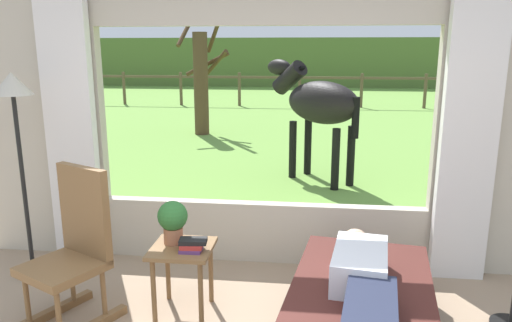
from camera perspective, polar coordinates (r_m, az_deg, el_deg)
The scene contains 15 objects.
back_wall_with_window at distance 4.20m, azimuth 0.73°, elevation 4.08°, with size 5.20×0.12×2.55m.
curtain_panel_left at distance 4.57m, azimuth -21.07°, elevation 3.32°, with size 0.44×0.10×2.40m, color silver.
curtain_panel_right at distance 4.24m, azimuth 23.88°, elevation 2.35°, with size 0.44×0.10×2.40m, color silver.
outdoor_pasture_lawn at distance 15.15m, azimuth 5.04°, elevation 5.99°, with size 36.00×21.68×0.02m, color olive.
distant_hill_ridge at distance 24.88m, azimuth 5.82°, elevation 11.57°, with size 36.00×2.00×2.40m, color #526B32.
recliner_sofa at distance 3.31m, azimuth 12.19°, elevation -17.98°, with size 1.13×1.81×0.42m.
reclining_person at distance 3.12m, azimuth 12.56°, elevation -13.68°, with size 0.42×1.44×0.22m.
rocking_chair at distance 3.66m, azimuth -20.74°, elevation -9.70°, with size 0.72×0.81×1.12m.
side_table at distance 3.61m, azimuth -8.70°, elevation -11.37°, with size 0.44×0.44×0.52m.
potted_plant at distance 3.58m, azimuth -9.85°, elevation -6.84°, with size 0.22×0.22×0.32m.
book_stack at distance 3.47m, azimuth -7.59°, elevation -9.83°, with size 0.21×0.15×0.09m.
floor_lamp_left at distance 4.35m, azimuth -26.65°, elevation 4.98°, with size 0.32×0.32×1.73m.
horse at distance 6.93m, azimuth 7.37°, elevation 6.83°, with size 1.55×1.51×1.73m.
pasture_tree at distance 10.83m, azimuth -6.47°, elevation 9.57°, with size 1.10×0.96×2.61m.
pasture_fence_line at distance 16.00m, azimuth 5.20°, elevation 9.02°, with size 16.10×0.10×1.10m.
Camera 1 is at (0.43, -1.87, 1.92)m, focal length 33.72 mm.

